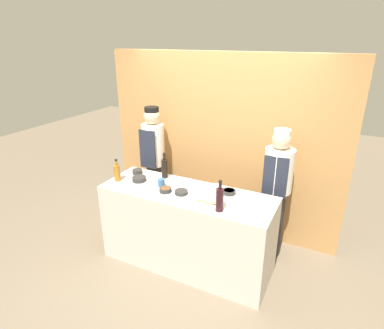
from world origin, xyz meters
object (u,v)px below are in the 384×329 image
object	(u,v)px
sauce_bowl_orange	(139,179)
cutting_board	(245,209)
sauce_bowl_purple	(181,192)
sauce_bowl_brown	(165,190)
cup_cream	(216,189)
chef_left	(154,161)
bottle_wine	(220,199)
cup_blue	(161,183)
sauce_bowl_yellow	(229,192)
bottle_soy	(165,168)
wooden_spoon	(208,202)
chef_right	(276,190)
bottle_amber	(117,172)
sauce_bowl_green	(137,171)

from	to	relation	value
sauce_bowl_orange	cutting_board	distance (m)	1.35
sauce_bowl_purple	sauce_bowl_brown	world-z (taller)	sauce_bowl_brown
cup_cream	chef_left	distance (m)	1.26
cutting_board	chef_left	world-z (taller)	chef_left
bottle_wine	cup_cream	xyz separation A→B (m)	(-0.18, 0.35, -0.08)
sauce_bowl_purple	bottle_wine	distance (m)	0.54
cup_blue	bottle_wine	bearing A→B (deg)	-15.55
sauce_bowl_brown	chef_left	bearing A→B (deg)	130.22
cup_blue	cup_cream	world-z (taller)	cup_cream
sauce_bowl_yellow	bottle_soy	size ratio (longest dim) A/B	0.45
sauce_bowl_purple	wooden_spoon	xyz separation A→B (m)	(0.35, -0.06, -0.01)
sauce_bowl_brown	cutting_board	world-z (taller)	sauce_bowl_brown
cup_cream	bottle_wine	bearing A→B (deg)	-62.90
chef_right	bottle_amber	bearing A→B (deg)	-156.49
sauce_bowl_brown	cup_cream	size ratio (longest dim) A/B	1.46
sauce_bowl_yellow	wooden_spoon	size ratio (longest dim) A/B	0.65
sauce_bowl_green	bottle_wine	world-z (taller)	bottle_wine
sauce_bowl_orange	chef_left	bearing A→B (deg)	108.09
sauce_bowl_brown	sauce_bowl_green	xyz separation A→B (m)	(-0.58, 0.28, 0.00)
sauce_bowl_yellow	bottle_soy	xyz separation A→B (m)	(-0.86, 0.06, 0.10)
sauce_bowl_orange	chef_right	size ratio (longest dim) A/B	0.10
sauce_bowl_purple	bottle_wine	xyz separation A→B (m)	(0.51, -0.15, 0.11)
chef_left	bottle_wine	bearing A→B (deg)	-33.28
sauce_bowl_brown	bottle_soy	size ratio (longest dim) A/B	0.42
sauce_bowl_yellow	sauce_bowl_orange	size ratio (longest dim) A/B	0.88
sauce_bowl_brown	bottle_wine	size ratio (longest dim) A/B	0.41
bottle_amber	chef_right	distance (m)	1.89
bottle_wine	bottle_soy	size ratio (longest dim) A/B	1.03
sauce_bowl_green	bottle_amber	world-z (taller)	bottle_amber
cutting_board	chef_left	distance (m)	1.72
sauce_bowl_yellow	cup_cream	world-z (taller)	cup_cream
chef_right	sauce_bowl_green	bearing A→B (deg)	-163.68
cup_cream	chef_right	bearing A→B (deg)	43.12
sauce_bowl_brown	chef_right	bearing A→B (deg)	35.44
bottle_amber	bottle_wine	xyz separation A→B (m)	(1.36, -0.12, 0.02)
sauce_bowl_green	chef_left	xyz separation A→B (m)	(-0.06, 0.48, -0.03)
sauce_bowl_purple	sauce_bowl_yellow	bearing A→B (deg)	27.34
sauce_bowl_orange	chef_right	xyz separation A→B (m)	(1.49, 0.65, -0.10)
sauce_bowl_yellow	sauce_bowl_green	size ratio (longest dim) A/B	1.18
bottle_wine	cup_blue	world-z (taller)	bottle_wine
sauce_bowl_orange	chef_right	distance (m)	1.63
sauce_bowl_orange	cup_cream	world-z (taller)	cup_cream
cup_blue	chef_left	world-z (taller)	chef_left
bottle_amber	chef_left	bearing A→B (deg)	88.01
sauce_bowl_yellow	chef_left	xyz separation A→B (m)	(-1.29, 0.48, -0.03)
sauce_bowl_green	bottle_wine	size ratio (longest dim) A/B	0.37
chef_left	sauce_bowl_orange	bearing A→B (deg)	-71.91
cutting_board	chef_right	bearing A→B (deg)	78.55
sauce_bowl_purple	bottle_amber	bearing A→B (deg)	-177.94
sauce_bowl_orange	bottle_soy	xyz separation A→B (m)	(0.22, 0.23, 0.10)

